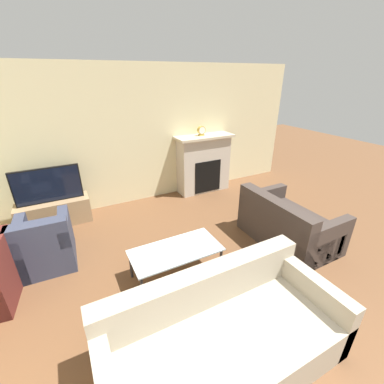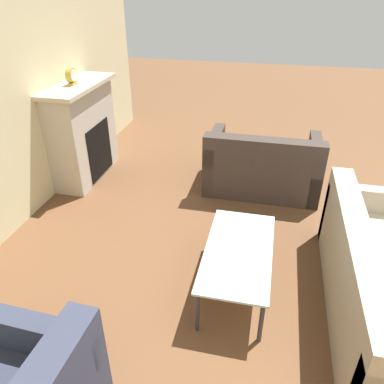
# 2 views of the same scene
# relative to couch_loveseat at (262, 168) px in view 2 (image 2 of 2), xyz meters

# --- Properties ---
(fireplace) EXTENTS (1.29, 0.47, 1.29)m
(fireplace) POSITION_rel_couch_loveseat_xyz_m (-0.17, 2.38, 0.38)
(fireplace) COLOR #BCB2A3
(fireplace) RESTS_ON ground_plane
(couch_loveseat) EXTENTS (0.95, 1.43, 0.82)m
(couch_loveseat) POSITION_rel_couch_loveseat_xyz_m (0.00, 0.00, 0.00)
(couch_loveseat) COLOR #3D332D
(couch_loveseat) RESTS_ON ground_plane
(coffee_table) EXTENTS (1.17, 0.57, 0.42)m
(coffee_table) POSITION_rel_couch_loveseat_xyz_m (-1.90, 0.10, 0.09)
(coffee_table) COLOR #333338
(coffee_table) RESTS_ON ground_plane
(mantel_clock) EXTENTS (0.17, 0.07, 0.20)m
(mantel_clock) POSITION_rel_couch_loveseat_xyz_m (-0.24, 2.38, 1.10)
(mantel_clock) COLOR #B79338
(mantel_clock) RESTS_ON fireplace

